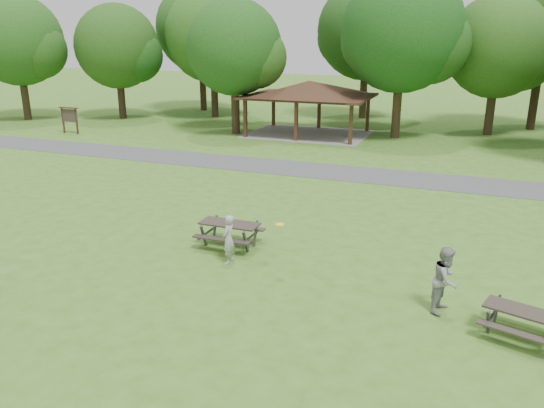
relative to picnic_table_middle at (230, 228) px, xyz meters
The scene contains 17 objects.
ground 2.98m from the picnic_table_middle, 87.95° to the right, with size 160.00×160.00×0.00m, color #3E6E1F.
asphalt_path 11.11m from the picnic_table_middle, 89.46° to the left, with size 120.00×3.20×0.02m, color #464648.
pavilion 21.58m from the picnic_table_middle, 100.47° to the left, with size 8.60×7.01×3.76m.
notice_board 24.98m from the picnic_table_middle, 142.82° to the left, with size 1.60×0.30×1.88m.
tree_row_a 34.19m from the picnic_table_middle, 145.49° to the left, with size 7.56×7.20×9.97m.
tree_row_b 31.14m from the picnic_table_middle, 132.62° to the left, with size 7.14×6.80×9.28m.
tree_row_c 30.12m from the picnic_table_middle, 117.85° to the left, with size 8.19×7.80×10.67m.
tree_row_d 22.11m from the picnic_table_middle, 114.20° to the left, with size 6.93×6.60×9.27m.
tree_row_e 23.06m from the picnic_table_middle, 84.31° to the left, with size 8.40×8.00×11.02m.
tree_row_f 27.39m from the picnic_table_middle, 72.27° to the left, with size 7.35×7.00×9.55m.
tree_deep_a 34.66m from the picnic_table_middle, 119.56° to the left, with size 8.40×8.00×11.38m.
tree_deep_b 30.81m from the picnic_table_middle, 93.41° to the left, with size 8.40×8.00×11.13m.
picnic_table_middle is the anchor object (origin of this frame).
picnic_table_far 9.27m from the picnic_table_middle, 16.79° to the right, with size 2.06×1.82×0.76m.
frisbee_in_flight 2.89m from the picnic_table_middle, 31.62° to the right, with size 0.33×0.33×0.02m.
frisbee_thrower 1.36m from the picnic_table_middle, 65.77° to the right, with size 0.57×0.37×1.56m, color #A3A3A6.
frisbee_catcher 7.33m from the picnic_table_middle, 15.59° to the right, with size 0.86×0.67×1.76m, color gray.
Camera 1 is at (7.26, -12.10, 6.86)m, focal length 35.00 mm.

